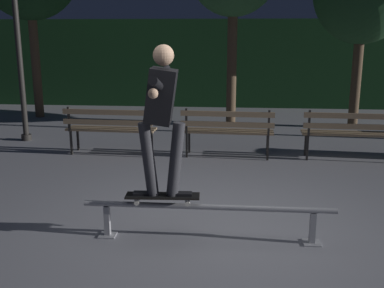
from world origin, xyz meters
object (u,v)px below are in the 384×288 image
skateboarder (162,109)px  lamp_post_left (16,14)px  skateboard (163,196)px  park_bench_left_center (227,128)px  park_bench_right_center (350,130)px  grind_rail (208,212)px  park_bench_leftmost (110,126)px

skateboarder → lamp_post_left: size_ratio=0.40×
skateboard → park_bench_left_center: bearing=79.1°
park_bench_left_center → park_bench_right_center: same height
grind_rail → skateboard: 0.51m
grind_rail → skateboarder: size_ratio=1.71×
park_bench_right_center → lamp_post_left: size_ratio=0.41×
grind_rail → park_bench_right_center: park_bench_right_center is taller
grind_rail → lamp_post_left: (-3.95, 4.30, 2.17)m
park_bench_left_center → park_bench_right_center: 2.09m
skateboard → park_bench_left_center: park_bench_left_center is taller
park_bench_leftmost → park_bench_right_center: bearing=0.0°
lamp_post_left → park_bench_leftmost: bearing=-26.0°
skateboarder → lamp_post_left: 5.63m
park_bench_left_center → lamp_post_left: bearing=166.5°
grind_rail → skateboard: bearing=180.0°
park_bench_leftmost → park_bench_left_center: bearing=0.0°
skateboarder → park_bench_leftmost: (-1.45, 3.31, -0.87)m
skateboarder → park_bench_left_center: (0.63, 3.31, -0.87)m
grind_rail → park_bench_left_center: size_ratio=1.65×
park_bench_leftmost → park_bench_left_center: (2.09, 0.00, 0.00)m
grind_rail → park_bench_right_center: (2.24, 3.31, 0.23)m
park_bench_right_center → skateboard: bearing=-129.4°
grind_rail → park_bench_left_center: bearing=87.3°
skateboard → park_bench_right_center: park_bench_right_center is taller
skateboarder → park_bench_right_center: (2.72, 3.31, -0.87)m
grind_rail → park_bench_leftmost: (-1.93, 3.31, 0.23)m
park_bench_leftmost → park_bench_right_center: 4.17m
skateboard → park_bench_left_center: (0.64, 3.31, 0.06)m
skateboard → park_bench_leftmost: size_ratio=0.49×
park_bench_leftmost → lamp_post_left: lamp_post_left is taller
park_bench_left_center → skateboarder: bearing=-100.8°
grind_rail → park_bench_leftmost: park_bench_leftmost is taller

